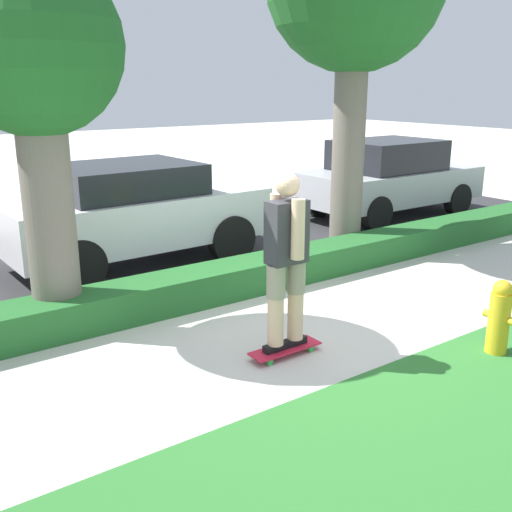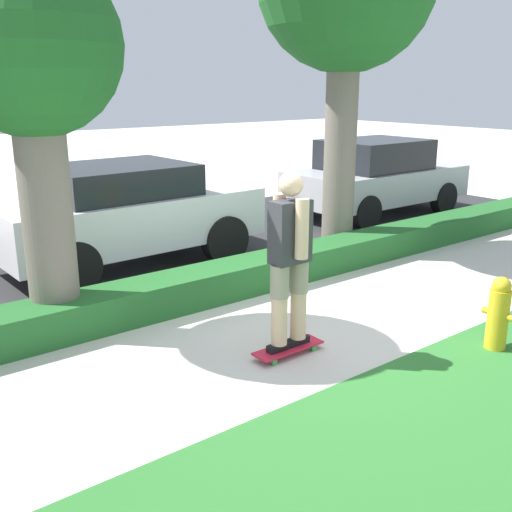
% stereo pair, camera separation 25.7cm
% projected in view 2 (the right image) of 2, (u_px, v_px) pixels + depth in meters
% --- Properties ---
extents(ground_plane, '(60.00, 60.00, 0.00)m').
position_uv_depth(ground_plane, '(301.00, 337.00, 6.51)').
color(ground_plane, beige).
extents(street_asphalt, '(18.10, 5.00, 0.01)m').
position_uv_depth(street_asphalt, '(127.00, 253.00, 9.69)').
color(street_asphalt, '#2D2D30').
rests_on(street_asphalt, ground_plane).
extents(hedge_row, '(18.10, 0.60, 0.41)m').
position_uv_depth(hedge_row, '(218.00, 282.00, 7.66)').
color(hedge_row, '#236028').
rests_on(hedge_row, ground_plane).
extents(skateboard, '(0.77, 0.24, 0.08)m').
position_uv_depth(skateboard, '(288.00, 348.00, 6.07)').
color(skateboard, red).
rests_on(skateboard, ground_plane).
extents(skater_person, '(0.51, 0.46, 1.78)m').
position_uv_depth(skater_person, '(290.00, 257.00, 5.80)').
color(skater_person, black).
rests_on(skater_person, skateboard).
extents(tree_near, '(1.81, 1.81, 3.92)m').
position_uv_depth(tree_near, '(32.00, 65.00, 5.88)').
color(tree_near, '#70665B').
rests_on(tree_near, ground_plane).
extents(parked_car_middle, '(3.90, 1.96, 1.52)m').
position_uv_depth(parked_car_middle, '(125.00, 212.00, 8.88)').
color(parked_car_middle, silver).
rests_on(parked_car_middle, ground_plane).
extents(parked_car_rear, '(3.89, 1.83, 1.56)m').
position_uv_depth(parked_car_rear, '(376.00, 176.00, 12.36)').
color(parked_car_rear, '#B7B7BC').
rests_on(parked_car_rear, ground_plane).
extents(fire_hydrant, '(0.21, 0.34, 0.78)m').
position_uv_depth(fire_hydrant, '(498.00, 313.00, 6.11)').
color(fire_hydrant, gold).
rests_on(fire_hydrant, ground_plane).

